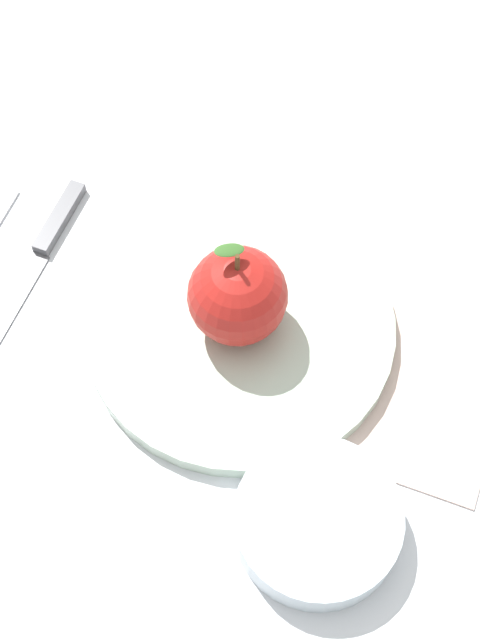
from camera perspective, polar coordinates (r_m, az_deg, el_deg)
The scene contains 6 objects.
ground_plane at distance 0.75m, azimuth -3.55°, elevation -0.46°, with size 2.40×2.40×0.00m, color silver.
dinner_plate at distance 0.73m, azimuth 0.00°, elevation -0.40°, with size 0.25×0.25×0.02m.
apple at distance 0.70m, azimuth -0.16°, elevation 1.52°, with size 0.08×0.08×0.09m.
side_bowl at distance 0.67m, azimuth 4.87°, elevation -12.34°, with size 0.12×0.12×0.03m.
knife at distance 0.79m, azimuth -12.74°, elevation 3.49°, with size 0.13×0.19×0.01m.
linen_napkin at distance 0.74m, azimuth 12.02°, elevation -3.61°, with size 0.11×0.19×0.00m, color beige.
Camera 1 is at (-0.32, 0.17, 0.65)m, focal length 51.32 mm.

